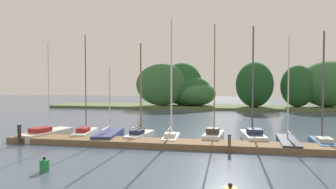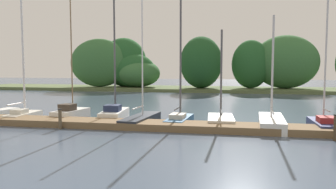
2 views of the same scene
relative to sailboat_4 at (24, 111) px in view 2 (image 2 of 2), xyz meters
The scene contains 12 objects.
dock_pier 4.13m from the sailboat_4, 19.49° to the right, with size 29.23×1.80×0.35m.
far_shore 27.63m from the sailboat_4, 74.94° to the left, with size 54.96×8.03×7.24m.
sailboat_4 is the anchor object (origin of this frame).
sailboat_5 2.90m from the sailboat_4, 12.04° to the left, with size 1.43×2.96×7.92m.
sailboat_6 5.55m from the sailboat_4, 11.32° to the left, with size 1.53×3.55×7.80m.
sailboat_7 7.46m from the sailboat_4, ahead, with size 1.45×4.41×6.88m.
sailboat_8 9.59m from the sailboat_4, ahead, with size 1.25×3.56×7.21m.
sailboat_9 11.86m from the sailboat_4, ahead, with size 1.58×3.42×5.21m.
sailboat_10 14.50m from the sailboat_4, ahead, with size 1.45×4.42×5.86m.
sailboat_11 17.09m from the sailboat_4, ahead, with size 1.12×3.51×7.99m.
mooring_piling_1 4.50m from the sailboat_4, 33.03° to the right, with size 0.20×0.20×1.05m.
mooring_piling_2 17.12m from the sailboat_4, ahead, with size 0.24×0.24×1.16m.
Camera 2 is at (8.65, -5.48, 3.22)m, focal length 35.69 mm.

